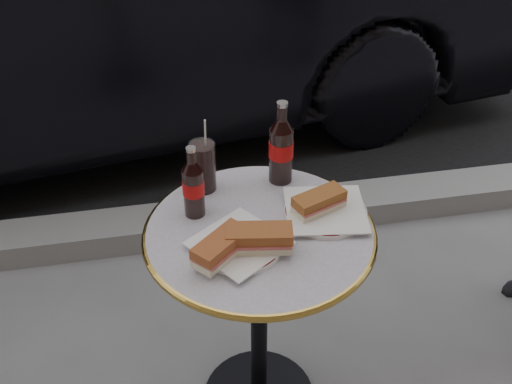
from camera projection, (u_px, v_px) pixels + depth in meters
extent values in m
cube|color=gray|center=(220.00, 220.00, 2.81)|extent=(40.00, 0.20, 0.12)
cylinder|color=white|center=(240.00, 245.00, 1.63)|extent=(0.29, 0.29, 0.01)
cylinder|color=white|center=(325.00, 212.00, 1.74)|extent=(0.29, 0.29, 0.01)
cube|color=#9A4C27|center=(221.00, 248.00, 1.58)|extent=(0.17, 0.16, 0.05)
cube|color=#964E26|center=(259.00, 239.00, 1.60)|extent=(0.18, 0.10, 0.06)
cube|color=#945325|center=(319.00, 203.00, 1.73)|extent=(0.16, 0.12, 0.05)
cylinder|color=black|center=(203.00, 166.00, 1.80)|extent=(0.09, 0.09, 0.15)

